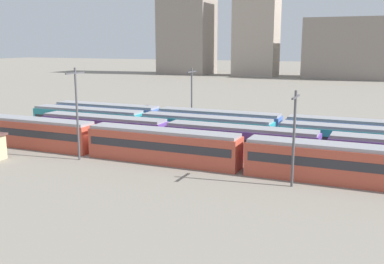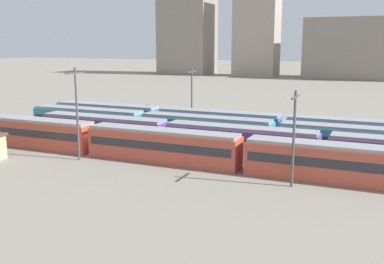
# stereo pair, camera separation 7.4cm
# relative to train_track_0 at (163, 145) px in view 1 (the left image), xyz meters

# --- Properties ---
(ground_plane) EXTENTS (600.00, 600.00, 0.00)m
(ground_plane) POSITION_rel_train_track_0_xyz_m (-10.37, 7.80, -1.90)
(ground_plane) COLOR gray
(train_track_0) EXTENTS (55.80, 3.06, 3.75)m
(train_track_0) POSITION_rel_train_track_0_xyz_m (0.00, 0.00, 0.00)
(train_track_0) COLOR #BC4C38
(train_track_0) RESTS_ON ground_plane
(train_track_1) EXTENTS (74.70, 3.06, 3.75)m
(train_track_1) POSITION_rel_train_track_0_xyz_m (16.87, 5.20, 0.00)
(train_track_1) COLOR #6B429E
(train_track_1) RESTS_ON ground_plane
(train_track_2) EXTENTS (55.80, 3.06, 3.75)m
(train_track_2) POSITION_rel_train_track_0_xyz_m (1.02, 10.40, 0.00)
(train_track_2) COLOR teal
(train_track_2) RESTS_ON ground_plane
(catenary_pole_0) EXTENTS (0.24, 3.20, 8.99)m
(catenary_pole_0) POSITION_rel_train_track_0_xyz_m (15.07, -3.07, 3.12)
(catenary_pole_0) COLOR #4C4C51
(catenary_pole_0) RESTS_ON ground_plane
(catenary_pole_2) EXTENTS (0.24, 3.20, 10.51)m
(catenary_pole_2) POSITION_rel_train_track_0_xyz_m (-9.27, -2.94, 3.91)
(catenary_pole_2) COLOR #4C4C51
(catenary_pole_2) RESTS_ON ground_plane
(catenary_pole_3) EXTENTS (0.24, 3.20, 9.57)m
(catenary_pole_3) POSITION_rel_train_track_0_xyz_m (-4.54, 18.69, 3.42)
(catenary_pole_3) COLOR #4C4C51
(catenary_pole_3) RESTS_ON ground_plane
(distant_building_0) EXTENTS (22.10, 17.91, 42.56)m
(distant_building_0) POSITION_rel_train_track_0_xyz_m (-59.32, 139.91, 19.38)
(distant_building_0) COLOR gray
(distant_building_0) RESTS_ON ground_plane
(distant_building_1) EXTENTS (17.57, 12.66, 39.41)m
(distant_building_1) POSITION_rel_train_track_0_xyz_m (-27.83, 139.91, 17.80)
(distant_building_1) COLOR #A89989
(distant_building_1) RESTS_ON ground_plane
(distant_building_2) EXTENTS (29.63, 21.54, 22.88)m
(distant_building_2) POSITION_rel_train_track_0_xyz_m (7.58, 139.91, 9.53)
(distant_building_2) COLOR gray
(distant_building_2) RESTS_ON ground_plane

